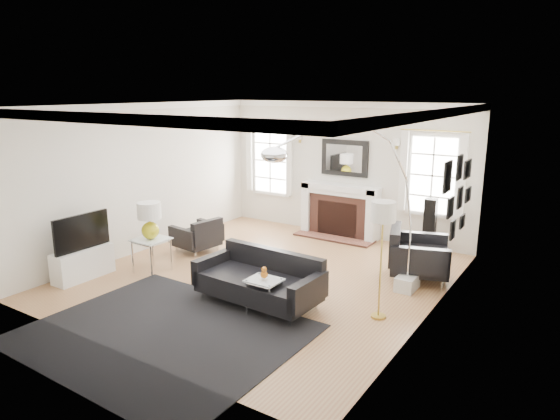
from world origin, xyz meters
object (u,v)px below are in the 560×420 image
Objects in this scene: fireplace at (340,211)px; gourd_lamp at (150,218)px; armchair_left at (199,236)px; armchair_right at (415,256)px; arc_floor_lamp at (345,200)px; sofa at (261,281)px; coffee_table at (245,260)px.

gourd_lamp is at bearing -115.17° from fireplace.
armchair_left is 4.03m from armchair_right.
armchair_left is at bearing 174.03° from arc_floor_lamp.
sofa is at bearing -81.35° from fireplace.
coffee_table is at bearing -143.49° from armchair_right.
fireplace reaches higher than armchair_right.
fireplace is 3.01m from armchair_left.
sofa reaches higher than armchair_left.
gourd_lamp is (0.08, -1.26, 0.64)m from armchair_left.
armchair_left is at bearing 93.63° from gourd_lamp.
armchair_right is 1.40× the size of coffee_table.
armchair_right is 4.45m from gourd_lamp.
gourd_lamp is 0.23× the size of arc_floor_lamp.
gourd_lamp is (-3.85, -2.15, 0.56)m from armchair_right.
arc_floor_lamp is (0.85, 0.95, 1.13)m from sofa.
armchair_right is at bearing 29.11° from gourd_lamp.
gourd_lamp reaches higher than armchair_right.
fireplace is at bearing 117.27° from arc_floor_lamp.
coffee_table is at bearing -24.50° from armchair_left.
arc_floor_lamp reaches higher than sofa.
sofa is at bearing -37.48° from coffee_table.
armchair_left is (-1.80, -2.40, -0.24)m from fireplace.
sofa is at bearing -125.98° from armchair_right.
armchair_left is 0.99× the size of coffee_table.
gourd_lamp reaches higher than sofa.
coffee_table is 1.92m from arc_floor_lamp.
gourd_lamp is at bearing -150.89° from armchair_right.
armchair_right is at bearing 59.32° from arc_floor_lamp.
arc_floor_lamp reaches higher than armchair_left.
armchair_left is at bearing -167.35° from armchair_right.
gourd_lamp reaches higher than coffee_table.
gourd_lamp is at bearing -163.16° from coffee_table.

